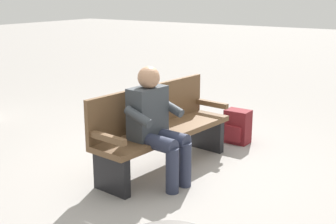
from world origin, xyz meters
The scene contains 4 objects.
ground_plane centered at (0.00, 0.00, 0.00)m, with size 40.00×40.00×0.00m, color gray.
bench_near centered at (-0.01, -0.07, 0.46)m, with size 1.84×0.66×0.90m.
person_seated centered at (0.34, 0.13, 0.63)m, with size 0.60×0.60×1.18m.
backpack centered at (-1.23, 0.27, 0.21)m, with size 0.26×0.31×0.43m.
Camera 1 is at (3.83, 2.61, 1.89)m, focal length 48.41 mm.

